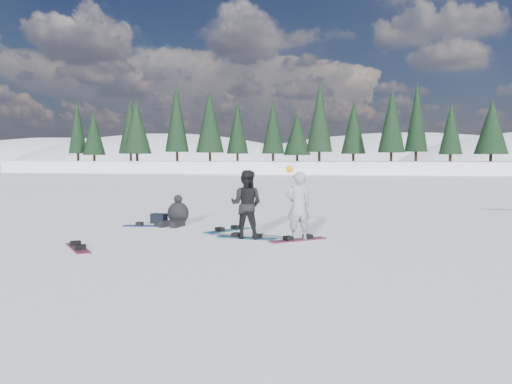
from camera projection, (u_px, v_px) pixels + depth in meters
ground at (264, 244)px, 11.63m from camera, size 420.00×420.00×0.00m
alpine_backdrop at (320, 197)px, 199.94m from camera, size 412.50×227.00×53.20m
snowboarder_woman at (298, 206)px, 12.05m from camera, size 0.73×0.64×1.83m
snowboarder_man at (246, 204)px, 12.37m from camera, size 0.88×0.71×1.71m
seated_rider at (178, 213)px, 14.89m from camera, size 0.78×1.15×0.90m
gear_bag at (159, 218)px, 15.29m from camera, size 0.48×0.35×0.30m
snowboard_woman at (298, 240)px, 12.11m from camera, size 1.34×1.16×0.03m
snowboard_man at (246, 238)px, 12.43m from camera, size 1.52×0.47×0.03m
snowboard_loose_c at (149, 226)px, 14.57m from camera, size 1.52×0.44×0.03m
snowboard_loose_a at (228, 230)px, 13.68m from camera, size 1.11×1.37×0.03m
snowboard_loose_b at (78, 248)px, 11.03m from camera, size 1.20×1.31×0.03m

